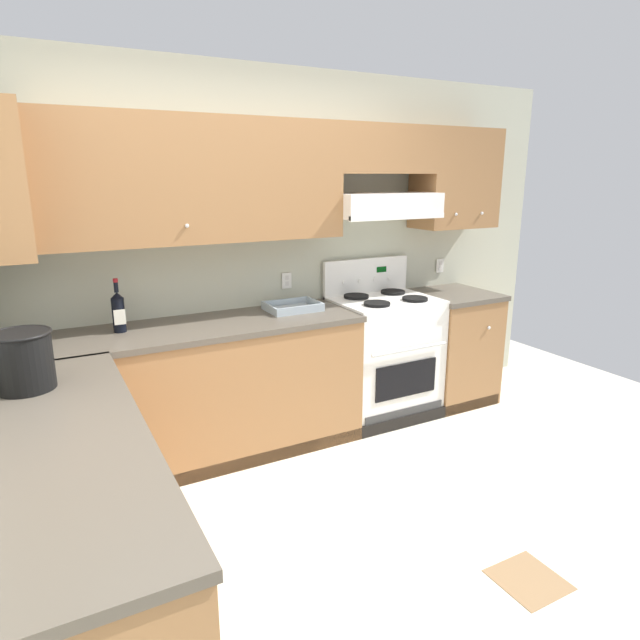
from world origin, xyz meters
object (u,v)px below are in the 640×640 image
at_px(stove, 383,355).
at_px(bucket, 23,360).
at_px(wine_bottle, 118,311).
at_px(bowl, 293,308).

distance_m(stove, bucket, 2.57).
bearing_deg(wine_bottle, bucket, -123.81).
height_order(wine_bottle, bowl, wine_bottle).
bearing_deg(stove, bucket, -163.99).
xyz_separation_m(stove, bowl, (-0.73, 0.08, 0.45)).
xyz_separation_m(stove, wine_bottle, (-1.89, 0.07, 0.56)).
height_order(stove, bowl, stove).
distance_m(stove, wine_bottle, 1.98).
xyz_separation_m(wine_bottle, bucket, (-0.51, -0.76, 0.01)).
relative_size(stove, wine_bottle, 3.65).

